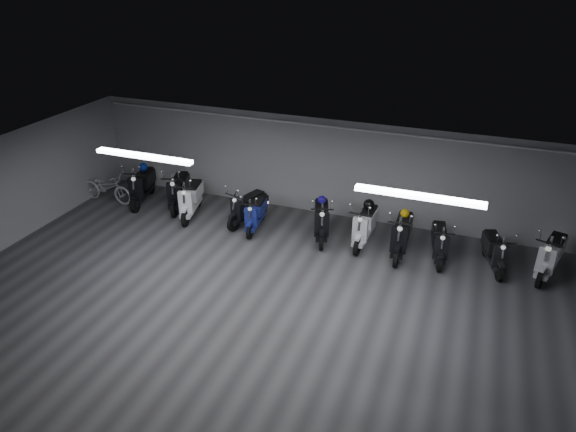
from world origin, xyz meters
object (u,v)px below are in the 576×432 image
at_px(scooter_4, 255,209).
at_px(helmet_3, 322,200).
at_px(bicycle, 106,184).
at_px(helmet_1, 369,205).
at_px(scooter_9, 496,246).
at_px(helmet_2, 405,213).
at_px(scooter_2, 190,193).
at_px(helmet_0, 143,167).
at_px(scooter_0, 141,180).
at_px(scooter_3, 247,202).
at_px(scooter_1, 178,185).
at_px(scooter_10, 552,249).
at_px(scooter_6, 365,220).
at_px(scooter_8, 440,237).
at_px(scooter_5, 322,214).
at_px(scooter_7, 402,228).

bearing_deg(scooter_4, helmet_3, 7.20).
bearing_deg(bicycle, helmet_1, -85.29).
distance_m(scooter_9, helmet_1, 3.17).
bearing_deg(bicycle, helmet_2, -86.79).
xyz_separation_m(scooter_2, helmet_3, (3.76, 0.33, 0.27)).
relative_size(helmet_0, helmet_3, 1.14).
bearing_deg(helmet_0, scooter_0, -74.94).
bearing_deg(helmet_3, scooter_3, -175.19).
bearing_deg(scooter_1, scooter_0, 167.84).
height_order(scooter_1, helmet_2, scooter_1).
relative_size(scooter_1, helmet_0, 7.28).
xyz_separation_m(bicycle, scooter_10, (12.19, 0.25, 0.14)).
bearing_deg(scooter_6, scooter_0, -178.39).
bearing_deg(scooter_4, scooter_3, 138.50).
height_order(scooter_2, helmet_0, scooter_2).
bearing_deg(helmet_1, scooter_3, -175.35).
bearing_deg(scooter_3, scooter_8, 15.55).
distance_m(scooter_0, scooter_6, 6.79).
relative_size(scooter_6, scooter_9, 1.14).
distance_m(scooter_6, helmet_3, 1.26).
xyz_separation_m(scooter_3, scooter_5, (2.16, -0.07, 0.05)).
bearing_deg(scooter_9, helmet_2, 159.34).
height_order(scooter_3, helmet_1, scooter_3).
bearing_deg(helmet_2, scooter_8, -12.68).
xyz_separation_m(helmet_0, helmet_2, (7.82, -0.28, -0.03)).
height_order(scooter_1, scooter_10, scooter_1).
distance_m(scooter_6, scooter_8, 1.88).
height_order(scooter_0, scooter_2, scooter_0).
xyz_separation_m(scooter_4, scooter_5, (1.80, 0.18, 0.09)).
relative_size(scooter_1, bicycle, 1.11).
xyz_separation_m(scooter_7, scooter_9, (2.18, 0.11, -0.11)).
bearing_deg(scooter_10, helmet_0, -164.12).
bearing_deg(helmet_0, helmet_1, -0.92).
distance_m(scooter_5, scooter_7, 2.10).
bearing_deg(scooter_6, scooter_5, -173.43).
height_order(helmet_0, helmet_2, helmet_0).
bearing_deg(scooter_6, helmet_1, 90.00).
relative_size(scooter_0, scooter_10, 1.04).
distance_m(scooter_7, scooter_10, 3.39).
relative_size(scooter_3, scooter_9, 1.06).
bearing_deg(scooter_7, scooter_8, 2.45).
xyz_separation_m(scooter_1, scooter_10, (9.95, -0.18, -0.01)).
distance_m(scooter_1, helmet_0, 1.30).
distance_m(scooter_2, scooter_8, 6.85).
bearing_deg(helmet_3, bicycle, -176.71).
distance_m(scooter_3, helmet_3, 2.11).
bearing_deg(helmet_0, scooter_10, -1.70).
xyz_separation_m(scooter_7, helmet_0, (-7.82, 0.55, 0.32)).
distance_m(scooter_3, bicycle, 4.55).
distance_m(scooter_6, bicycle, 7.85).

